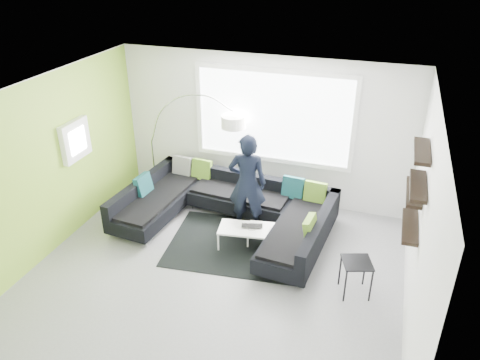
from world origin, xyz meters
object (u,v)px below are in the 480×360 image
at_px(side_table, 355,277).
at_px(person, 247,183).
at_px(coffee_table, 256,236).
at_px(laptop, 252,228).
at_px(sectional_sofa, 225,213).
at_px(arc_lamp, 152,141).

bearing_deg(side_table, person, 149.89).
relative_size(coffee_table, laptop, 2.73).
bearing_deg(person, laptop, 104.75).
height_order(sectional_sofa, side_table, sectional_sofa).
relative_size(sectional_sofa, person, 2.09).
bearing_deg(arc_lamp, coffee_table, -23.96).
bearing_deg(sectional_sofa, person, 32.93).
bearing_deg(coffee_table, arc_lamp, 144.86).
bearing_deg(sectional_sofa, arc_lamp, 156.94).
bearing_deg(person, sectional_sofa, 16.90).
distance_m(arc_lamp, person, 2.38).
height_order(arc_lamp, side_table, arc_lamp).
distance_m(arc_lamp, laptop, 2.89).
bearing_deg(coffee_table, sectional_sofa, 149.57).
distance_m(sectional_sofa, person, 0.68).
xyz_separation_m(arc_lamp, laptop, (2.47, -1.34, -0.68)).
height_order(arc_lamp, person, arc_lamp).
bearing_deg(sectional_sofa, coffee_table, -16.79).
bearing_deg(coffee_table, side_table, -31.13).
height_order(side_table, person, person).
bearing_deg(coffee_table, person, 115.60).
xyz_separation_m(sectional_sofa, side_table, (2.33, -0.96, -0.06)).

